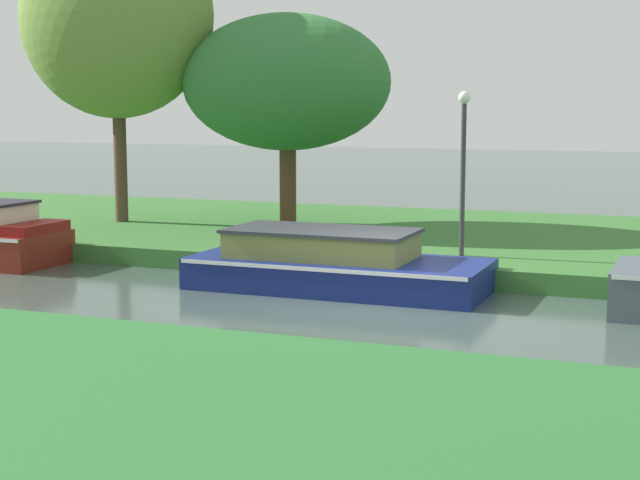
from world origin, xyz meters
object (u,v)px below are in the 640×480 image
Objects in this scene: willow_tree_centre at (286,83)px; lamp_post at (463,154)px; navy_barge at (334,264)px; willow_tree_left at (115,18)px.

lamp_post is at bearing -33.16° from willow_tree_centre.
navy_barge is 0.71× the size of willow_tree_left.
navy_barge is 10.36m from willow_tree_left.
willow_tree_centre is (4.20, 1.04, -1.62)m from willow_tree_left.
willow_tree_left is (-7.69, 4.73, 5.08)m from navy_barge.
lamp_post is at bearing 51.54° from navy_barge.
willow_tree_left is 2.38× the size of lamp_post.
lamp_post is (9.51, -2.43, -3.13)m from willow_tree_left.
lamp_post is at bearing -14.34° from willow_tree_left.
willow_tree_left is 4.62m from willow_tree_centre.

